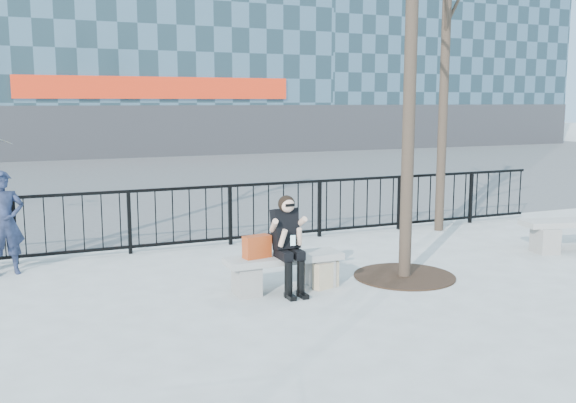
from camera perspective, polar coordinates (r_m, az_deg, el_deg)
name	(u,v)px	position (r m, az deg, el deg)	size (l,w,h in m)	color
ground	(284,290)	(8.98, -0.34, -7.84)	(120.00, 120.00, 0.00)	gray
street_surface	(119,176)	(23.31, -14.81, 2.25)	(60.00, 23.00, 0.01)	#474747
railing	(220,215)	(11.60, -6.10, -1.24)	(14.00, 0.06, 1.10)	black
tree_grate	(404,276)	(9.76, 10.30, -6.54)	(1.50, 1.50, 0.02)	black
bench_main	(284,269)	(8.89, -0.34, -5.99)	(1.65, 0.46, 0.49)	slate
bench_second	(572,231)	(12.32, 23.90, -2.43)	(1.80, 0.50, 0.54)	slate
seated_woman	(289,245)	(8.66, 0.07, -3.88)	(0.50, 0.64, 1.34)	black
handbag	(257,247)	(8.69, -2.78, -4.03)	(0.37, 0.17, 0.31)	#A33714
shopping_bag	(326,275)	(9.03, 3.39, -6.55)	(0.39, 0.14, 0.37)	beige
standing_man	(4,223)	(10.47, -23.90, -1.75)	(0.58, 0.38, 1.58)	black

